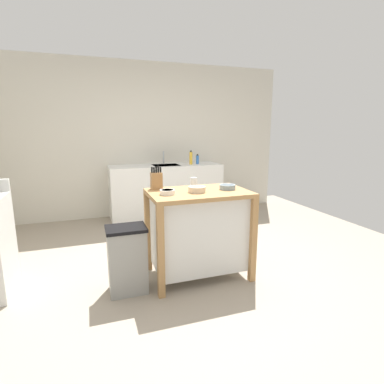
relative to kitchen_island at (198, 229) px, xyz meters
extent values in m
plane|color=gray|center=(-0.08, -0.01, -0.50)|extent=(6.11, 6.11, 0.00)
cube|color=beige|center=(-0.08, 2.55, 0.80)|extent=(5.04, 0.10, 2.60)
cube|color=#AD7F4C|center=(0.00, 0.00, 0.37)|extent=(0.99, 0.65, 0.04)
cube|color=silver|center=(0.00, 0.00, -0.02)|extent=(0.89, 0.55, 0.75)
cube|color=#AD7F4C|center=(-0.46, -0.29, -0.07)|extent=(0.06, 0.06, 0.85)
cube|color=#AD7F4C|center=(0.46, -0.29, -0.07)|extent=(0.06, 0.06, 0.85)
cube|color=#AD7F4C|center=(-0.46, 0.29, -0.07)|extent=(0.06, 0.06, 0.85)
cube|color=#AD7F4C|center=(0.46, 0.29, -0.07)|extent=(0.06, 0.06, 0.85)
cube|color=#9E7042|center=(-0.37, 0.22, 0.48)|extent=(0.11, 0.09, 0.17)
cylinder|color=black|center=(-0.42, 0.22, 0.59)|extent=(0.02, 0.02, 0.06)
cylinder|color=black|center=(-0.40, 0.22, 0.59)|extent=(0.02, 0.02, 0.06)
cylinder|color=black|center=(-0.37, 0.22, 0.59)|extent=(0.02, 0.02, 0.06)
cylinder|color=black|center=(-0.35, 0.22, 0.60)|extent=(0.02, 0.02, 0.07)
cylinder|color=black|center=(-0.33, 0.22, 0.59)|extent=(0.02, 0.02, 0.06)
cylinder|color=gray|center=(0.31, -0.02, 0.42)|extent=(0.16, 0.16, 0.05)
cylinder|color=#49555B|center=(0.31, -0.02, 0.44)|extent=(0.13, 0.13, 0.01)
cylinder|color=beige|center=(-0.04, -0.05, 0.42)|extent=(0.17, 0.17, 0.06)
cylinder|color=gray|center=(-0.04, -0.05, 0.45)|extent=(0.14, 0.14, 0.01)
cylinder|color=silver|center=(-0.33, -0.06, 0.42)|extent=(0.14, 0.14, 0.05)
cylinder|color=gray|center=(-0.33, -0.06, 0.44)|extent=(0.11, 0.11, 0.01)
cylinder|color=silver|center=(0.02, 0.20, 0.45)|extent=(0.07, 0.07, 0.10)
cube|color=gray|center=(-0.73, -0.09, -0.20)|extent=(0.34, 0.26, 0.60)
cube|color=black|center=(-0.73, -0.09, 0.11)|extent=(0.36, 0.28, 0.03)
cube|color=silver|center=(0.22, 2.20, -0.05)|extent=(1.87, 0.60, 0.90)
cube|color=silver|center=(0.22, 2.18, 0.39)|extent=(0.44, 0.36, 0.03)
cylinder|color=#B7BCC1|center=(0.22, 2.34, 0.51)|extent=(0.02, 0.02, 0.22)
cylinder|color=blue|center=(0.78, 2.16, 0.47)|extent=(0.05, 0.05, 0.14)
cylinder|color=black|center=(0.78, 2.16, 0.56)|extent=(0.03, 0.03, 0.02)
cylinder|color=yellow|center=(0.66, 2.15, 0.51)|extent=(0.05, 0.05, 0.21)
cylinder|color=black|center=(0.66, 2.15, 0.62)|extent=(0.03, 0.03, 0.02)
camera|label=1|loc=(-1.01, -2.74, 0.99)|focal=28.21mm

